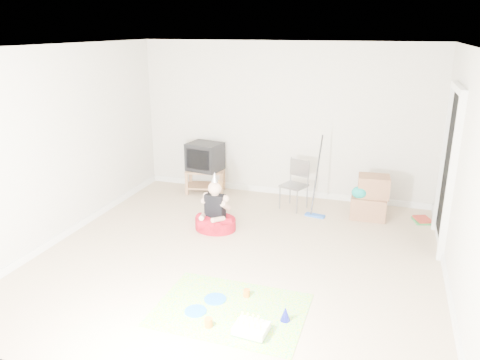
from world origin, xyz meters
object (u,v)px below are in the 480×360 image
(crt_tv, at_px, (205,157))
(folding_chair, at_px, (294,186))
(tv_stand, at_px, (205,179))
(cardboard_boxes, at_px, (370,198))
(birthday_cake, at_px, (251,329))
(seated_woman, at_px, (215,217))

(crt_tv, relative_size, folding_chair, 0.69)
(tv_stand, distance_m, cardboard_boxes, 2.85)
(tv_stand, xyz_separation_m, cardboard_boxes, (2.83, -0.32, 0.07))
(folding_chair, height_order, birthday_cake, folding_chair)
(crt_tv, xyz_separation_m, seated_woman, (0.73, -1.45, -0.47))
(crt_tv, height_order, cardboard_boxes, crt_tv)
(seated_woman, bearing_deg, tv_stand, 116.82)
(tv_stand, distance_m, folding_chair, 1.68)
(tv_stand, xyz_separation_m, seated_woman, (0.73, -1.45, -0.06))
(cardboard_boxes, bearing_deg, folding_chair, 179.30)
(folding_chair, relative_size, birthday_cake, 2.41)
(cardboard_boxes, xyz_separation_m, seated_woman, (-2.10, -1.13, -0.13))
(tv_stand, xyz_separation_m, folding_chair, (1.65, -0.30, 0.14))
(tv_stand, height_order, crt_tv, crt_tv)
(tv_stand, relative_size, crt_tv, 1.33)
(cardboard_boxes, distance_m, birthday_cake, 3.45)
(tv_stand, height_order, folding_chair, folding_chair)
(seated_woman, distance_m, birthday_cake, 2.49)
(cardboard_boxes, bearing_deg, seated_woman, -151.61)
(seated_woman, relative_size, birthday_cake, 2.61)
(seated_woman, bearing_deg, birthday_cake, -61.36)
(crt_tv, distance_m, folding_chair, 1.69)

